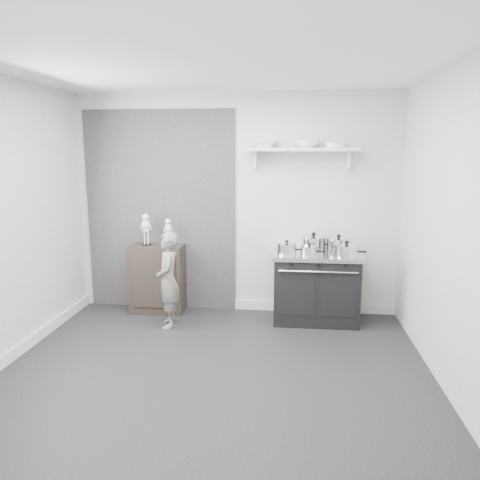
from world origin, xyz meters
TOP-DOWN VIEW (x-y plane):
  - ground at (0.00, 0.00)m, footprint 4.00×4.00m
  - room_shell at (-0.09, 0.15)m, footprint 4.02×3.62m
  - wall_shelf at (0.80, 1.68)m, footprint 1.30×0.26m
  - stove at (1.00, 1.48)m, footprint 1.04×0.65m
  - side_cabinet at (-0.96, 1.61)m, footprint 0.65×0.38m
  - child at (-0.70, 1.12)m, footprint 0.35×0.45m
  - pot_front_left at (0.65, 1.36)m, footprint 0.32×0.23m
  - pot_back_left at (0.96, 1.60)m, footprint 0.38×0.30m
  - pot_back_right at (1.25, 1.56)m, footprint 0.37×0.28m
  - pot_front_right at (1.31, 1.30)m, footprint 0.36×0.27m
  - pot_front_center at (0.90, 1.32)m, footprint 0.28×0.20m
  - skeleton_full at (-1.09, 1.61)m, footprint 0.13×0.08m
  - skeleton_torso at (-0.81, 1.61)m, footprint 0.11×0.07m
  - bowl_large at (0.36, 1.67)m, footprint 0.31×0.31m
  - bowl_small at (0.86, 1.67)m, footprint 0.27×0.27m
  - plate_stack at (1.18, 1.67)m, footprint 0.24×0.24m

SIDE VIEW (x-z plane):
  - ground at x=0.00m, z-range 0.00..0.00m
  - stove at x=1.00m, z-range 0.00..0.83m
  - side_cabinet at x=-0.96m, z-range 0.00..0.85m
  - child at x=-0.70m, z-range 0.00..1.10m
  - pot_front_center at x=0.90m, z-range 0.81..0.96m
  - pot_front_left at x=0.65m, z-range 0.81..0.98m
  - pot_front_right at x=1.31m, z-range 0.81..1.00m
  - pot_back_right at x=1.25m, z-range 0.81..1.02m
  - pot_back_left at x=0.96m, z-range 0.81..1.03m
  - skeleton_torso at x=-0.81m, z-range 0.85..1.24m
  - skeleton_full at x=-1.09m, z-range 0.85..1.30m
  - room_shell at x=-0.09m, z-range 0.28..2.99m
  - wall_shelf at x=0.80m, z-range 1.89..2.13m
  - plate_stack at x=1.18m, z-range 2.04..2.10m
  - bowl_large at x=0.36m, z-range 2.04..2.12m
  - bowl_small at x=0.86m, z-range 2.04..2.12m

